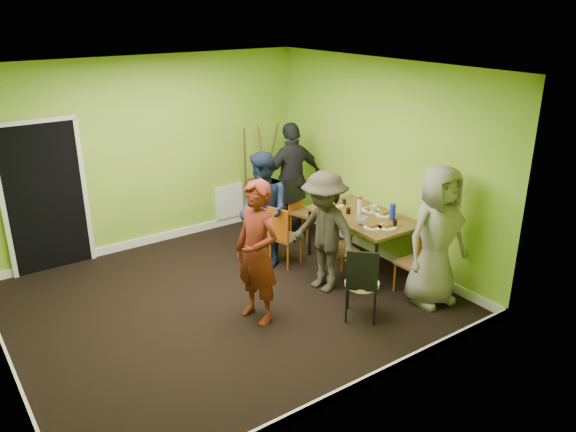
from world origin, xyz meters
The scene contains 28 objects.
ground centered at (0.00, 0.00, 0.00)m, with size 5.00×5.00×0.00m, color black.
room_walls centered at (-0.02, 0.04, 0.99)m, with size 5.04×4.54×2.82m.
dining_table centered at (2.05, -0.19, 0.70)m, with size 0.90×1.50×0.75m.
chair_left_far centered at (1.13, 0.42, 0.50)m, with size 0.46×0.46×0.88m.
chair_left_near centered at (1.43, -0.33, 0.53)m, with size 0.44×0.43×0.94m.
chair_back_end centered at (1.94, 1.21, 0.66)m, with size 0.50×0.55×0.94m.
chair_front_end centered at (2.03, -1.25, 0.50)m, with size 0.37×0.37×0.89m.
chair_bentwood centered at (1.05, -1.29, 0.51)m, with size 0.51×0.51×0.92m.
easel centered at (1.77, 2.02, 0.82)m, with size 0.67×0.63×1.67m.
plate_near_left centered at (1.83, 0.27, 0.76)m, with size 0.26×0.26×0.01m, color white.
plate_near_right centered at (1.85, -0.60, 0.76)m, with size 0.24×0.24×0.01m, color white.
plate_far_back centered at (2.01, 0.34, 0.76)m, with size 0.24×0.24×0.01m, color white.
plate_far_front centered at (2.01, -0.70, 0.76)m, with size 0.26×0.26×0.01m, color white.
plate_wall_back centered at (2.26, -0.12, 0.76)m, with size 0.26×0.26×0.01m, color white.
plate_wall_front centered at (2.30, -0.35, 0.76)m, with size 0.26×0.26×0.01m, color white.
thermos centered at (2.03, -0.13, 0.86)m, with size 0.06×0.06×0.22m, color white.
blue_bottle centered at (2.26, -0.54, 0.86)m, with size 0.08×0.08×0.22m, color #182AB9.
orange_bottle centered at (2.00, 0.03, 0.79)m, with size 0.04×0.04×0.09m, color #CC5813.
glass_mid centered at (1.92, -0.03, 0.79)m, with size 0.06×0.06×0.09m, color black.
glass_back centered at (2.11, 0.28, 0.79)m, with size 0.06×0.06×0.08m, color black.
glass_front centered at (2.09, -0.75, 0.80)m, with size 0.06×0.06×0.10m, color black.
cup_a centered at (1.81, -0.44, 0.80)m, with size 0.14×0.14×0.11m, color white.
cup_b centered at (2.24, -0.19, 0.80)m, with size 0.11×0.11×0.10m, color white.
person_standing centered at (0.10, -0.57, 0.84)m, with size 0.62×0.40×1.69m, color #5E1B10.
person_left_far centered at (0.96, 0.63, 0.81)m, with size 0.78×0.61×1.61m, color #151F36.
person_left_near centered at (1.18, -0.42, 0.79)m, with size 1.02×0.58×1.57m, color #2D281E.
person_back_end centered at (1.98, 1.39, 0.89)m, with size 1.04×0.43×1.77m, color black.
person_front_end centered at (2.07, -1.45, 0.87)m, with size 0.85×0.56×1.75m, color gray.
Camera 1 is at (-2.92, -5.47, 3.49)m, focal length 35.00 mm.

